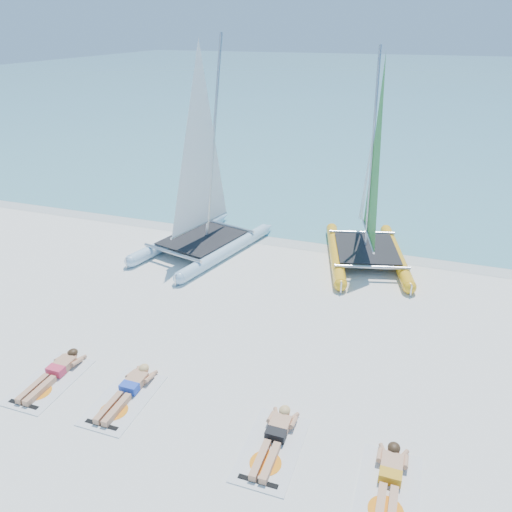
{
  "coord_description": "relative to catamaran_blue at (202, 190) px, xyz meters",
  "views": [
    {
      "loc": [
        4.69,
        -10.05,
        6.91
      ],
      "look_at": [
        0.75,
        1.2,
        1.31
      ],
      "focal_mm": 35.0,
      "sensor_mm": 36.0,
      "label": 1
    }
  ],
  "objects": [
    {
      "name": "ground",
      "position": [
        2.01,
        -3.82,
        -2.05
      ],
      "size": [
        140.0,
        140.0,
        0.0
      ],
      "primitive_type": "plane",
      "color": "white",
      "rests_on": "ground"
    },
    {
      "name": "sea",
      "position": [
        2.01,
        59.18,
        -2.04
      ],
      "size": [
        140.0,
        115.0,
        0.01
      ],
      "primitive_type": "cube",
      "color": "#6AB2AD",
      "rests_on": "ground"
    },
    {
      "name": "wet_sand_strip",
      "position": [
        2.01,
        1.68,
        -2.05
      ],
      "size": [
        140.0,
        1.4,
        0.01
      ],
      "primitive_type": "cube",
      "color": "silver",
      "rests_on": "ground"
    },
    {
      "name": "catamaran_blue",
      "position": [
        0.0,
        0.0,
        0.0
      ],
      "size": [
        3.59,
        5.48,
        6.87
      ],
      "rotation": [
        0.0,
        0.0,
        -0.25
      ],
      "color": "#ADC8E3",
      "rests_on": "ground"
    },
    {
      "name": "catamaran_yellow",
      "position": [
        5.12,
        1.39,
        0.01
      ],
      "size": [
        3.44,
        5.28,
        6.54
      ],
      "rotation": [
        0.0,
        0.0,
        0.26
      ],
      "color": "#FAAB1A",
      "rests_on": "ground"
    },
    {
      "name": "towel_a",
      "position": [
        -0.22,
        -7.36,
        -2.04
      ],
      "size": [
        1.0,
        1.85,
        0.02
      ],
      "primitive_type": "cube",
      "color": "white",
      "rests_on": "ground"
    },
    {
      "name": "sunbather_a",
      "position": [
        -0.22,
        -7.17,
        -1.93
      ],
      "size": [
        0.37,
        1.73,
        0.26
      ],
      "color": "tan",
      "rests_on": "towel_a"
    },
    {
      "name": "towel_b",
      "position": [
        1.57,
        -7.32,
        -2.04
      ],
      "size": [
        1.0,
        1.85,
        0.02
      ],
      "primitive_type": "cube",
      "color": "white",
      "rests_on": "ground"
    },
    {
      "name": "sunbather_b",
      "position": [
        1.57,
        -7.13,
        -1.93
      ],
      "size": [
        0.37,
        1.73,
        0.26
      ],
      "color": "tan",
      "rests_on": "towel_b"
    },
    {
      "name": "towel_c",
      "position": [
        4.78,
        -7.56,
        -2.04
      ],
      "size": [
        1.0,
        1.85,
        0.02
      ],
      "primitive_type": "cube",
      "color": "white",
      "rests_on": "ground"
    },
    {
      "name": "sunbather_c",
      "position": [
        4.78,
        -7.37,
        -1.93
      ],
      "size": [
        0.37,
        1.73,
        0.26
      ],
      "color": "tan",
      "rests_on": "towel_c"
    },
    {
      "name": "towel_d",
      "position": [
        6.84,
        -7.81,
        -2.04
      ],
      "size": [
        1.0,
        1.85,
        0.02
      ],
      "primitive_type": "cube",
      "color": "white",
      "rests_on": "ground"
    },
    {
      "name": "sunbather_d",
      "position": [
        6.84,
        -7.62,
        -1.93
      ],
      "size": [
        0.37,
        1.73,
        0.26
      ],
      "color": "tan",
      "rests_on": "towel_d"
    }
  ]
}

